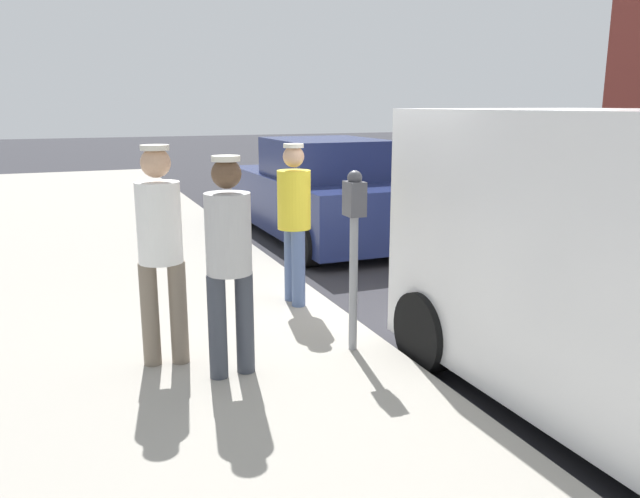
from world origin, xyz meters
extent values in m
plane|color=#2D2D33|center=(0.00, 0.00, 0.00)|extent=(80.00, 80.00, 0.00)
cube|color=#9E998E|center=(3.50, 0.00, 0.07)|extent=(5.00, 32.00, 0.15)
cylinder|color=gray|center=(1.35, 0.38, 0.72)|extent=(0.07, 0.07, 1.15)
cube|color=#4C4C51|center=(1.35, 0.38, 1.44)|extent=(0.14, 0.18, 0.28)
sphere|color=#47474C|center=(1.35, 0.38, 1.61)|extent=(0.12, 0.12, 0.12)
cylinder|color=#4C608C|center=(1.37, -1.13, 0.55)|extent=(0.14, 0.14, 0.79)
cylinder|color=#4C608C|center=(1.37, -0.91, 0.55)|extent=(0.14, 0.14, 0.79)
cylinder|color=yellow|center=(1.37, -1.02, 1.24)|extent=(0.34, 0.34, 0.59)
sphere|color=tan|center=(1.37, -1.02, 1.68)|extent=(0.21, 0.21, 0.21)
cylinder|color=silver|center=(1.37, -1.02, 1.78)|extent=(0.20, 0.20, 0.04)
cylinder|color=#383D47|center=(2.53, 0.51, 0.55)|extent=(0.14, 0.14, 0.81)
cylinder|color=#383D47|center=(2.32, 0.48, 0.55)|extent=(0.14, 0.14, 0.81)
cylinder|color=#B7B7B7|center=(2.42, 0.50, 1.26)|extent=(0.34, 0.34, 0.60)
sphere|color=brown|center=(2.42, 0.50, 1.70)|extent=(0.22, 0.22, 0.22)
cylinder|color=silver|center=(2.42, 0.50, 1.81)|extent=(0.21, 0.21, 0.04)
cylinder|color=#726656|center=(2.97, 0.06, 0.57)|extent=(0.14, 0.14, 0.84)
cylinder|color=#726656|center=(2.76, 0.11, 0.57)|extent=(0.14, 0.14, 0.84)
cylinder|color=white|center=(2.86, 0.09, 1.30)|extent=(0.34, 0.34, 0.63)
sphere|color=tan|center=(2.86, 0.09, 1.76)|extent=(0.23, 0.23, 0.23)
cylinder|color=silver|center=(2.86, 0.09, 1.87)|extent=(0.22, 0.22, 0.04)
cube|color=black|center=(-0.11, 0.28, 1.56)|extent=(1.84, 0.11, 0.88)
cylinder|color=black|center=(0.83, 0.69, 0.34)|extent=(0.23, 0.68, 0.68)
cylinder|color=black|center=(-1.07, 0.66, 0.34)|extent=(0.23, 0.68, 0.68)
cube|color=navy|center=(-0.35, -4.59, 0.61)|extent=(1.85, 4.41, 0.89)
cube|color=navy|center=(-0.36, -4.37, 1.35)|extent=(1.61, 1.99, 0.60)
cylinder|color=black|center=(0.52, -6.23, 0.30)|extent=(0.22, 0.60, 0.60)
cylinder|color=black|center=(-1.20, -6.24, 0.30)|extent=(0.22, 0.60, 0.60)
cylinder|color=black|center=(0.50, -2.93, 0.30)|extent=(0.22, 0.60, 0.60)
cylinder|color=black|center=(-1.22, -2.94, 0.30)|extent=(0.22, 0.60, 0.60)
camera|label=1|loc=(3.50, 4.95, 2.19)|focal=35.42mm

